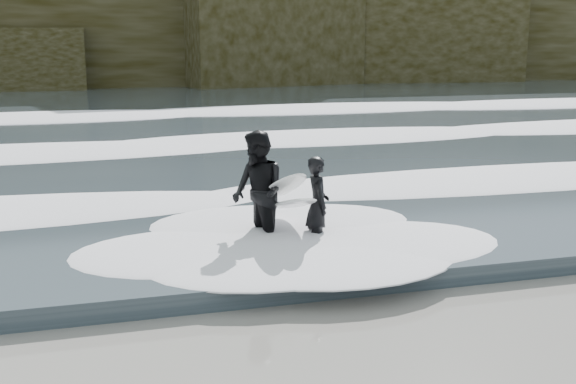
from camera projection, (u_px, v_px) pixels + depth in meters
name	position (u px, v px, depth m)	size (l,w,h in m)	color
sea	(156.00, 108.00, 34.08)	(90.00, 52.00, 0.30)	#2E3940
headland	(127.00, 14.00, 49.04)	(70.00, 9.00, 10.00)	black
foam_near	(255.00, 184.00, 15.23)	(60.00, 3.20, 0.20)	white
foam_mid	(201.00, 139.00, 21.81)	(60.00, 4.00, 0.24)	white
foam_far	(166.00, 110.00, 30.26)	(60.00, 4.80, 0.30)	white
surfer_left	(310.00, 204.00, 11.63)	(0.98, 2.18, 1.57)	black
surfer_right	(260.00, 192.00, 11.54)	(1.16, 1.88, 1.99)	black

